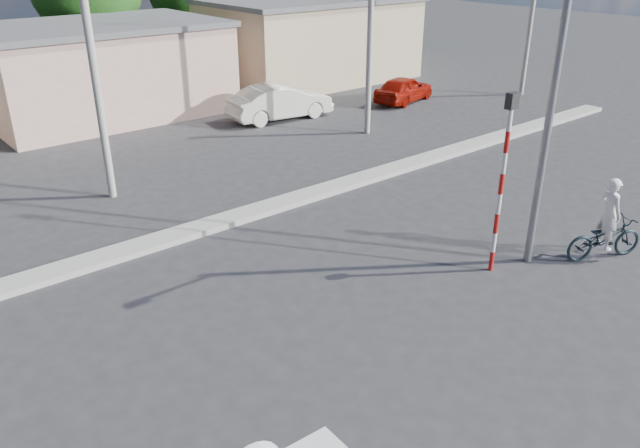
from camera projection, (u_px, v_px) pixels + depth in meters
ground_plane at (454, 348)px, 12.36m from camera, size 120.00×120.00×0.00m
median at (236, 217)px, 17.93m from camera, size 40.00×0.80×0.16m
bicycle at (604, 238)px, 15.61m from camera, size 2.20×1.52×1.10m
cyclist at (607, 225)px, 15.45m from camera, size 0.68×0.80×1.85m
car_cream at (280, 102)px, 27.67m from camera, size 4.85×2.17×1.55m
car_red at (404, 89)px, 30.64m from camera, size 4.00×2.32×1.28m
traffic_pole at (503, 170)px, 14.18m from camera, size 0.28×0.18×4.36m
streetlight at (554, 61)px, 13.52m from camera, size 2.34×0.22×9.00m
building_row at (82, 69)px, 27.51m from camera, size 37.80×7.30×4.44m
utility_poles at (246, 47)px, 20.95m from camera, size 35.40×0.24×8.00m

